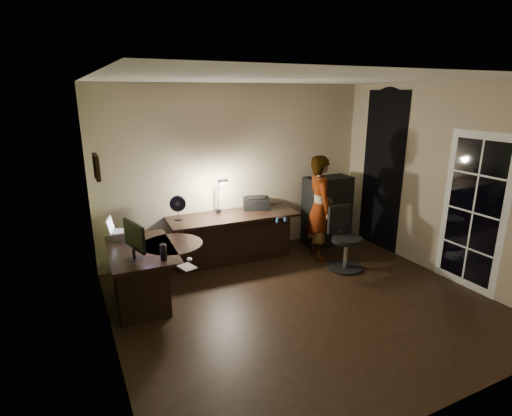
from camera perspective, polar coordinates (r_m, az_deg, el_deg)
name	(u,v)px	position (r m, az deg, el deg)	size (l,w,h in m)	color
floor	(303,304)	(5.22, 6.76, -13.40)	(4.50, 4.00, 0.01)	black
ceiling	(312,79)	(4.55, 7.95, 17.83)	(4.50, 4.00, 0.01)	silver
wall_back	(238,171)	(6.43, -2.57, 5.30)	(4.50, 0.01, 2.70)	tan
wall_front	(457,264)	(3.32, 26.79, -7.13)	(4.50, 0.01, 2.70)	tan
wall_left	(103,228)	(3.98, -21.02, -2.70)	(0.01, 4.00, 2.70)	tan
wall_right	(442,182)	(6.21, 25.00, 3.41)	(0.01, 4.00, 2.70)	tan
green_wall_overlay	(105,228)	(3.98, -20.80, -2.67)	(0.00, 4.00, 2.70)	#4E6229
arched_doorway	(382,171)	(6.97, 17.60, 5.01)	(0.01, 0.90, 2.60)	black
french_door	(473,212)	(5.95, 28.60, -0.57)	(0.02, 0.92, 2.10)	white
framed_picture	(96,167)	(4.30, -21.85, 5.47)	(0.04, 0.30, 0.25)	black
desk_left	(143,276)	(5.25, -15.81, -9.27)	(0.77, 1.25, 0.72)	black
desk_right	(234,238)	(6.26, -3.21, -4.27)	(2.00, 0.70, 0.75)	black
cabinet	(327,211)	(6.99, 10.09, -0.41)	(0.79, 0.40, 1.19)	black
laptop_stand	(123,235)	(5.52, -18.51, -3.73)	(0.24, 0.20, 0.10)	silver
laptop	(122,224)	(5.47, -18.65, -2.20)	(0.30, 0.28, 0.21)	silver
monitor	(133,247)	(4.77, -17.12, -5.30)	(0.10, 0.49, 0.33)	black
mouse	(189,259)	(4.66, -9.49, -7.22)	(0.06, 0.09, 0.03)	silver
phone	(173,252)	(4.94, -11.76, -6.13)	(0.07, 0.14, 0.01)	black
pen	(176,252)	(4.91, -11.36, -6.23)	(0.01, 0.15, 0.01)	black
speaker	(163,252)	(4.69, -13.08, -6.21)	(0.08, 0.08, 0.20)	black
notepad	(187,267)	(4.50, -9.81, -8.29)	(0.14, 0.20, 0.01)	silver
desk_fan	(178,208)	(5.96, -11.10, 0.06)	(0.24, 0.13, 0.37)	black
headphones	(281,219)	(5.79, 3.62, -1.63)	(0.17, 0.07, 0.08)	#225F8E
printer	(256,203)	(6.46, 0.06, 0.78)	(0.42, 0.32, 0.19)	black
desk_lamp	(218,194)	(6.18, -5.43, 1.95)	(0.14, 0.27, 0.59)	black
office_chair	(347,239)	(6.08, 12.85, -4.37)	(0.53, 0.53, 0.94)	black
person	(320,208)	(6.33, 9.08, 0.06)	(0.59, 0.39, 1.65)	#D8A88C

